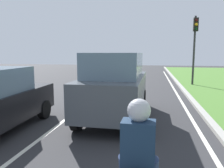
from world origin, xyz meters
TOP-DOWN VIEW (x-y plane):
  - ground_plane at (0.00, 14.00)m, footprint 60.00×60.00m
  - lane_line_center at (-0.70, 14.00)m, footprint 0.12×32.00m
  - lane_line_right_edge at (3.60, 14.00)m, footprint 0.12×32.00m
  - curb_right at (4.10, 14.00)m, footprint 0.24×48.00m
  - car_suv_ahead at (0.95, 9.15)m, footprint 2.01×4.52m
  - rider_person at (2.07, 4.26)m, footprint 0.51×0.41m
  - traffic_light_near_right at (5.04, 17.89)m, footprint 0.32×0.50m

SIDE VIEW (x-z plane):
  - ground_plane at x=0.00m, z-range 0.00..0.00m
  - lane_line_center at x=-0.70m, z-range 0.00..0.01m
  - lane_line_right_edge at x=3.60m, z-range 0.00..0.01m
  - curb_right at x=4.10m, z-range 0.00..0.12m
  - car_suv_ahead at x=0.95m, z-range 0.03..2.31m
  - rider_person at x=2.07m, z-range 0.61..1.77m
  - traffic_light_near_right at x=5.04m, z-range 0.89..5.71m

